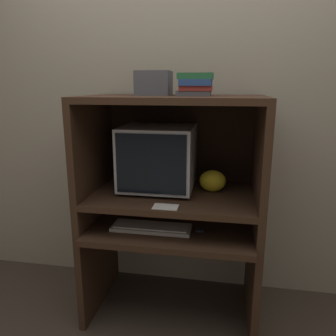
{
  "coord_description": "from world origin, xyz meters",
  "views": [
    {
      "loc": [
        0.3,
        -1.55,
        1.43
      ],
      "look_at": [
        -0.03,
        0.31,
        0.95
      ],
      "focal_mm": 35.0,
      "sensor_mm": 36.0,
      "label": 1
    }
  ],
  "objects_px": {
    "crt_monitor": "(158,157)",
    "book_stack": "(195,84)",
    "keyboard": "(151,227)",
    "snack_bag": "(213,181)",
    "mouse": "(200,231)",
    "storage_box": "(154,83)"
  },
  "relations": [
    {
      "from": "crt_monitor",
      "to": "book_stack",
      "type": "height_order",
      "value": "book_stack"
    },
    {
      "from": "keyboard",
      "to": "snack_bag",
      "type": "xyz_separation_m",
      "value": [
        0.34,
        0.21,
        0.24
      ]
    },
    {
      "from": "crt_monitor",
      "to": "mouse",
      "type": "relative_size",
      "value": 7.01
    },
    {
      "from": "book_stack",
      "to": "storage_box",
      "type": "height_order",
      "value": "storage_box"
    },
    {
      "from": "crt_monitor",
      "to": "snack_bag",
      "type": "relative_size",
      "value": 2.71
    },
    {
      "from": "book_stack",
      "to": "storage_box",
      "type": "bearing_deg",
      "value": 162.03
    },
    {
      "from": "mouse",
      "to": "keyboard",
      "type": "bearing_deg",
      "value": 179.71
    },
    {
      "from": "mouse",
      "to": "snack_bag",
      "type": "distance_m",
      "value": 0.32
    },
    {
      "from": "storage_box",
      "to": "mouse",
      "type": "bearing_deg",
      "value": -31.68
    },
    {
      "from": "crt_monitor",
      "to": "storage_box",
      "type": "relative_size",
      "value": 2.2
    },
    {
      "from": "snack_bag",
      "to": "storage_box",
      "type": "bearing_deg",
      "value": -177.0
    },
    {
      "from": "snack_bag",
      "to": "crt_monitor",
      "type": "bearing_deg",
      "value": -176.47
    },
    {
      "from": "storage_box",
      "to": "keyboard",
      "type": "bearing_deg",
      "value": -84.54
    },
    {
      "from": "keyboard",
      "to": "crt_monitor",
      "type": "bearing_deg",
      "value": 88.63
    },
    {
      "from": "crt_monitor",
      "to": "storage_box",
      "type": "height_order",
      "value": "storage_box"
    },
    {
      "from": "keyboard",
      "to": "book_stack",
      "type": "bearing_deg",
      "value": 24.64
    },
    {
      "from": "mouse",
      "to": "crt_monitor",
      "type": "bearing_deg",
      "value": 146.61
    },
    {
      "from": "snack_bag",
      "to": "keyboard",
      "type": "bearing_deg",
      "value": -148.82
    },
    {
      "from": "mouse",
      "to": "snack_bag",
      "type": "relative_size",
      "value": 0.39
    },
    {
      "from": "mouse",
      "to": "book_stack",
      "type": "bearing_deg",
      "value": 117.49
    },
    {
      "from": "keyboard",
      "to": "snack_bag",
      "type": "relative_size",
      "value": 2.89
    },
    {
      "from": "snack_bag",
      "to": "book_stack",
      "type": "xyz_separation_m",
      "value": [
        -0.11,
        -0.1,
        0.57
      ]
    }
  ]
}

